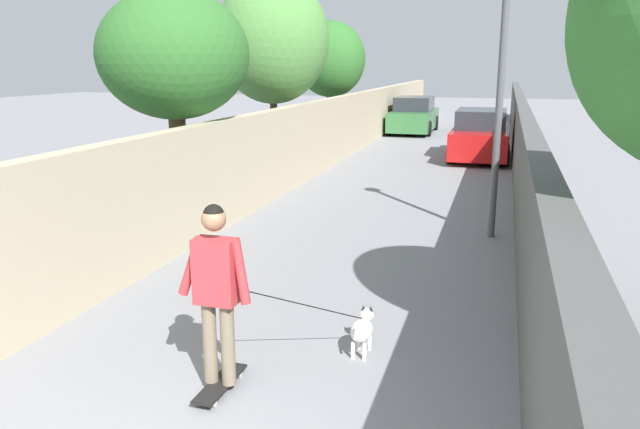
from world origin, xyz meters
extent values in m
plane|color=gray|center=(14.00, 0.00, 0.00)|extent=(80.00, 80.00, 0.00)
cube|color=tan|center=(12.00, 2.70, 0.98)|extent=(48.00, 0.30, 1.96)
cube|color=#4C4C4C|center=(12.00, -2.70, 0.94)|extent=(48.00, 0.30, 1.87)
cylinder|color=#473523|center=(7.50, 3.41, 1.16)|extent=(0.30, 0.30, 2.31)
ellipsoid|color=#2D6628|center=(7.50, 3.41, 3.11)|extent=(2.66, 2.66, 2.26)
cylinder|color=#473523|center=(19.00, 3.69, 1.18)|extent=(0.26, 0.26, 2.36)
ellipsoid|color=#2D6628|center=(19.00, 3.69, 3.09)|extent=(2.41, 2.41, 2.60)
cylinder|color=#473523|center=(13.00, 3.60, 1.33)|extent=(0.19, 0.19, 2.67)
ellipsoid|color=#4C843D|center=(13.00, 3.60, 3.54)|extent=(2.91, 2.91, 3.24)
cylinder|color=#4C4C51|center=(8.35, -2.15, 2.01)|extent=(0.12, 0.12, 4.02)
cube|color=black|center=(2.11, 0.14, 0.07)|extent=(0.80, 0.21, 0.02)
cylinder|color=beige|center=(2.39, 0.20, 0.03)|extent=(0.06, 0.03, 0.06)
cylinder|color=beige|center=(2.39, 0.06, 0.03)|extent=(0.06, 0.03, 0.06)
cylinder|color=beige|center=(1.83, 0.21, 0.03)|extent=(0.06, 0.03, 0.06)
cylinder|color=beige|center=(1.83, 0.07, 0.03)|extent=(0.06, 0.03, 0.06)
cylinder|color=#726651|center=(2.11, 0.23, 0.48)|extent=(0.13, 0.13, 0.78)
cylinder|color=#726651|center=(2.11, 0.05, 0.48)|extent=(0.13, 0.13, 0.78)
cube|color=#B23338|center=(2.11, 0.14, 1.17)|extent=(0.22, 0.38, 0.60)
cylinder|color=#B23338|center=(2.11, 0.38, 1.20)|extent=(0.09, 0.28, 0.58)
cylinder|color=#B23338|center=(2.11, -0.10, 1.18)|extent=(0.09, 0.18, 0.59)
sphere|color=#9E7051|center=(2.11, 0.14, 1.65)|extent=(0.22, 0.22, 0.22)
sphere|color=black|center=(2.11, 0.14, 1.69)|extent=(0.19, 0.19, 0.19)
ellipsoid|color=white|center=(3.21, -0.96, 0.27)|extent=(0.38, 0.22, 0.22)
sphere|color=white|center=(3.46, -0.96, 0.34)|extent=(0.15, 0.15, 0.15)
cone|color=black|center=(3.46, -0.92, 0.42)|extent=(0.05, 0.05, 0.06)
cone|color=black|center=(3.46, -1.00, 0.42)|extent=(0.05, 0.05, 0.06)
cylinder|color=white|center=(3.33, -0.90, 0.09)|extent=(0.04, 0.04, 0.18)
cylinder|color=white|center=(3.33, -1.02, 0.09)|extent=(0.04, 0.04, 0.18)
cylinder|color=white|center=(3.09, -0.90, 0.09)|extent=(0.04, 0.04, 0.18)
cylinder|color=white|center=(3.09, -1.02, 0.09)|extent=(0.04, 0.04, 0.18)
cylinder|color=white|center=(2.97, -0.96, 0.35)|extent=(0.13, 0.03, 0.13)
cylinder|color=black|center=(2.66, -0.41, 0.73)|extent=(1.11, 1.11, 0.66)
cube|color=#B71414|center=(17.88, -1.55, 0.56)|extent=(4.32, 1.70, 0.80)
cube|color=#262B33|center=(17.88, -1.55, 1.24)|extent=(2.24, 1.50, 0.60)
cylinder|color=black|center=(19.22, -0.76, 0.32)|extent=(0.64, 0.22, 0.64)
cylinder|color=black|center=(19.22, -2.34, 0.32)|extent=(0.64, 0.22, 0.64)
cylinder|color=black|center=(16.54, -0.76, 0.32)|extent=(0.64, 0.22, 0.64)
cylinder|color=black|center=(16.54, -2.34, 0.32)|extent=(0.64, 0.22, 0.64)
cube|color=#336B38|center=(24.92, 1.55, 0.56)|extent=(4.31, 1.70, 0.80)
cube|color=#262B33|center=(24.92, 1.55, 1.24)|extent=(2.24, 1.50, 0.60)
cylinder|color=black|center=(26.25, 2.34, 0.32)|extent=(0.64, 0.22, 0.64)
cylinder|color=black|center=(26.25, 0.76, 0.32)|extent=(0.64, 0.22, 0.64)
cylinder|color=black|center=(23.58, 2.34, 0.32)|extent=(0.64, 0.22, 0.64)
cylinder|color=black|center=(23.58, 0.76, 0.32)|extent=(0.64, 0.22, 0.64)
camera|label=1|loc=(-2.77, -2.25, 2.98)|focal=35.50mm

